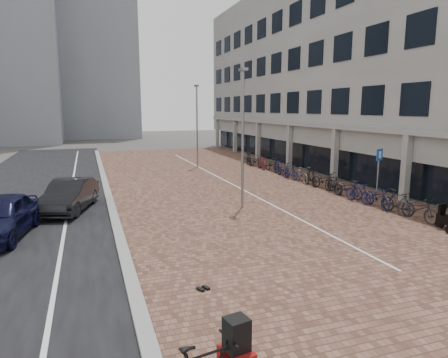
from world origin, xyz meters
TOP-DOWN VIEW (x-y plane):
  - ground at (0.00, 0.00)m, footprint 140.00×140.00m
  - plaza_brick at (2.00, 12.00)m, footprint 14.50×42.00m
  - street_asphalt at (-9.00, 12.00)m, footprint 8.00×50.00m
  - curb at (-5.10, 12.00)m, footprint 0.35×42.00m
  - lane_line at (-7.00, 12.00)m, footprint 0.12×44.00m
  - parking_line at (2.20, 12.00)m, footprint 0.10×30.00m
  - office_building at (12.97, 16.00)m, footprint 8.40×40.00m
  - bg_towers at (-14.34, 48.94)m, footprint 33.00×23.00m
  - car_navy at (-9.06, 4.18)m, footprint 2.53×4.71m
  - car_dark at (-6.88, 7.38)m, footprint 2.69×4.59m
  - shoes at (-3.41, -2.31)m, footprint 0.41×0.38m
  - parking_sign at (7.25, 4.12)m, footprint 0.53×0.25m
  - lamp_near at (0.65, 5.29)m, footprint 0.12×0.12m
  - lamp_far at (2.08, 18.45)m, footprint 0.12×0.12m
  - bike_row at (6.58, 10.20)m, footprint 1.29×20.41m

SIDE VIEW (x-z plane):
  - ground at x=0.00m, z-range 0.00..0.00m
  - street_asphalt at x=-9.00m, z-range -0.01..0.02m
  - plaza_brick at x=2.00m, z-range -0.01..0.03m
  - lane_line at x=-7.00m, z-range 0.02..0.02m
  - parking_line at x=2.20m, z-range 0.03..0.04m
  - shoes at x=-3.41m, z-range 0.00..0.08m
  - curb at x=-5.10m, z-range 0.00..0.14m
  - bike_row at x=6.58m, z-range 0.00..1.05m
  - car_dark at x=-6.88m, z-range 0.00..1.43m
  - car_navy at x=-9.06m, z-range 0.00..1.52m
  - parking_sign at x=7.25m, z-range 0.48..3.14m
  - lamp_near at x=0.65m, z-range 0.00..6.25m
  - lamp_far at x=2.08m, z-range 0.00..6.26m
  - office_building at x=12.97m, z-range 0.94..15.94m
  - bg_towers at x=-14.34m, z-range -2.04..29.96m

